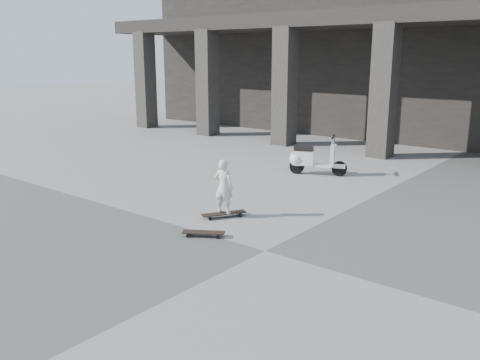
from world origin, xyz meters
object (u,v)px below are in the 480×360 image
Objects in this scene: skateboard_spare at (203,233)px; scooter at (308,159)px; longboard at (224,214)px; child at (224,187)px.

scooter is at bearing 68.93° from skateboard_spare.
longboard is 1.13m from skateboard_spare.
longboard is at bearing -38.59° from child.
longboard and skateboard_spare have the same top height.
skateboard_spare is at bearing -126.71° from longboard.
child is (0.00, -0.00, 0.55)m from longboard.
skateboard_spare is (0.42, -1.04, -0.00)m from longboard.
longboard is 1.19× the size of skateboard_spare.
scooter reaches higher than longboard.
skateboard_spare is at bearing -102.05° from scooter.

